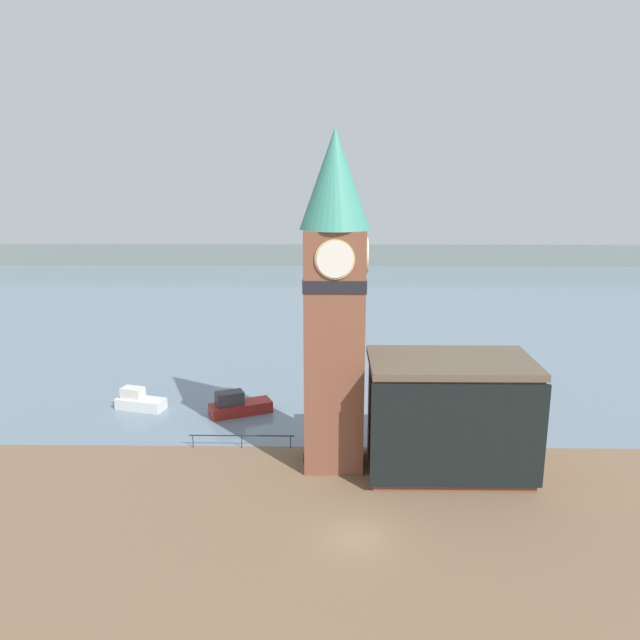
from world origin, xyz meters
TOP-DOWN VIEW (x-y plane):
  - ground_plane at (0.00, 0.00)m, footprint 160.00×160.00m
  - water at (0.00, 72.82)m, footprint 160.00×120.00m
  - far_shoreline at (0.00, 112.82)m, footprint 180.00×3.00m
  - pier_railing at (-8.81, 12.57)m, footprint 8.57×0.08m
  - clock_tower at (-1.34, 10.02)m, footprint 4.99×4.99m
  - pier_building at (7.17, 8.95)m, footprint 12.03×7.36m
  - boat_near at (-10.14, 19.77)m, footprint 6.00×4.10m
  - boat_far at (-19.69, 20.96)m, footprint 4.90×3.02m
  - mooring_bollard_near at (-3.01, 9.09)m, footprint 0.32×0.32m
  - mooring_bollard_far at (-3.56, 10.10)m, footprint 0.28×0.28m

SIDE VIEW (x-z plane):
  - water at x=0.00m, z-range 0.00..0.00m
  - ground_plane at x=0.00m, z-range 0.00..0.00m
  - mooring_bollard_far at x=-3.56m, z-range 0.03..0.72m
  - mooring_bollard_near at x=-3.01m, z-range 0.04..0.89m
  - boat_far at x=-19.69m, z-range -0.27..1.76m
  - boat_near at x=-10.14m, z-range -0.31..1.95m
  - pier_railing at x=-8.81m, z-range 0.39..1.48m
  - far_shoreline at x=0.00m, z-range 0.00..5.00m
  - pier_building at x=7.17m, z-range 0.02..8.72m
  - clock_tower at x=-1.34m, z-range 0.79..25.72m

